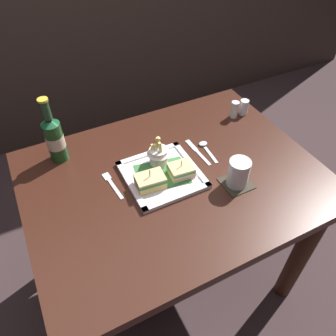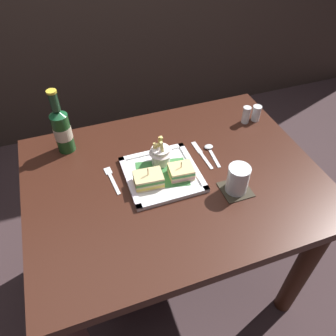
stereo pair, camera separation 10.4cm
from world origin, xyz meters
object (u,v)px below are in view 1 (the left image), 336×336
object	(u,v)px
beer_bottle	(54,138)
pepper_shaker	(244,108)
square_plate	(162,175)
sandwich_half_right	(181,170)
fork	(112,184)
spoon	(205,147)
fries_cup	(159,153)
salt_shaker	(234,110)
knife	(197,151)
dining_table	(173,200)
water_glass	(238,174)
sandwich_half_left	(150,181)

from	to	relation	value
beer_bottle	pepper_shaker	size ratio (longest dim) A/B	3.82
square_plate	sandwich_half_right	world-z (taller)	sandwich_half_right
square_plate	beer_bottle	xyz separation A→B (m)	(-0.30, 0.26, 0.09)
fork	spoon	bearing A→B (deg)	3.03
fries_cup	salt_shaker	world-z (taller)	fries_cup
square_plate	fork	xyz separation A→B (m)	(-0.17, 0.04, -0.00)
sandwich_half_right	knife	distance (m)	0.15
fries_cup	pepper_shaker	bearing A→B (deg)	15.02
dining_table	pepper_shaker	distance (m)	0.52
dining_table	knife	distance (m)	0.21
spoon	fork	bearing A→B (deg)	-176.97
spoon	dining_table	bearing A→B (deg)	-155.53
square_plate	salt_shaker	distance (m)	0.48
dining_table	pepper_shaker	world-z (taller)	pepper_shaker
square_plate	spoon	world-z (taller)	square_plate
fork	water_glass	bearing A→B (deg)	-26.42
sandwich_half_right	salt_shaker	size ratio (longest dim) A/B	1.20
fries_cup	water_glass	xyz separation A→B (m)	(0.20, -0.21, -0.01)
sandwich_half_left	beer_bottle	bearing A→B (deg)	129.54
water_glass	sandwich_half_right	bearing A→B (deg)	142.95
square_plate	beer_bottle	world-z (taller)	beer_bottle
dining_table	fork	size ratio (longest dim) A/B	7.31
dining_table	square_plate	xyz separation A→B (m)	(-0.04, 0.02, 0.14)
fries_cup	knife	size ratio (longest dim) A/B	0.70
sandwich_half_right	spoon	xyz separation A→B (m)	(0.16, 0.10, -0.03)
fork	fries_cup	bearing A→B (deg)	4.13
salt_shaker	sandwich_half_right	bearing A→B (deg)	-150.23
sandwich_half_left	dining_table	bearing A→B (deg)	8.37
water_glass	fork	bearing A→B (deg)	153.58
fries_cup	water_glass	size ratio (longest dim) A/B	1.13
water_glass	fork	xyz separation A→B (m)	(-0.39, 0.19, -0.05)
dining_table	fork	distance (m)	0.26
dining_table	sandwich_half_right	size ratio (longest dim) A/B	11.71
fries_cup	knife	xyz separation A→B (m)	(0.17, 0.00, -0.06)
spoon	salt_shaker	world-z (taller)	salt_shaker
sandwich_half_right	beer_bottle	bearing A→B (deg)	140.95
knife	spoon	bearing A→B (deg)	7.96
dining_table	square_plate	size ratio (longest dim) A/B	4.05
square_plate	dining_table	bearing A→B (deg)	-23.53
square_plate	salt_shaker	size ratio (longest dim) A/B	3.47
fries_cup	pepper_shaker	world-z (taller)	fries_cup
fries_cup	spoon	size ratio (longest dim) A/B	0.88
dining_table	water_glass	size ratio (longest dim) A/B	10.33
sandwich_half_right	pepper_shaker	bearing A→B (deg)	26.81
beer_bottle	salt_shaker	size ratio (longest dim) A/B	3.49
water_glass	spoon	xyz separation A→B (m)	(0.00, 0.22, -0.04)
sandwich_half_left	salt_shaker	distance (m)	0.54
dining_table	square_plate	distance (m)	0.15
knife	salt_shaker	bearing A→B (deg)	25.87
fork	salt_shaker	xyz separation A→B (m)	(0.61, 0.14, 0.03)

